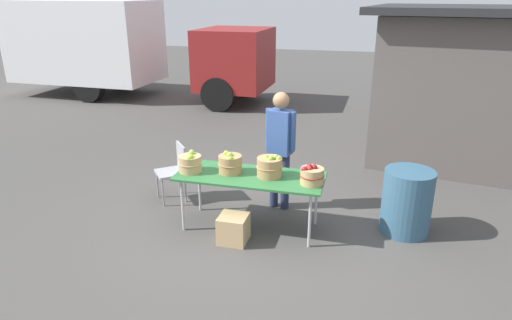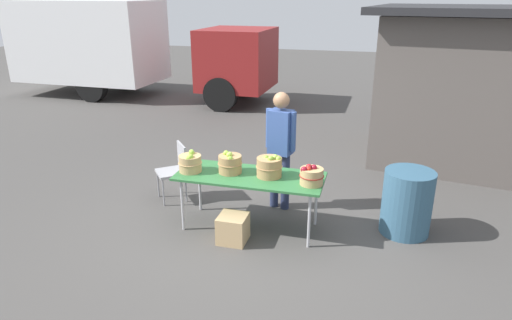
{
  "view_description": "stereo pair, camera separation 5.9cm",
  "coord_description": "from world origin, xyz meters",
  "px_view_note": "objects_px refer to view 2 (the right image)",
  "views": [
    {
      "loc": [
        1.42,
        -5.12,
        2.95
      ],
      "look_at": [
        0.0,
        0.3,
        0.85
      ],
      "focal_mm": 31.44,
      "sensor_mm": 36.0,
      "label": 1
    },
    {
      "loc": [
        1.48,
        -5.11,
        2.95
      ],
      "look_at": [
        0.0,
        0.3,
        0.85
      ],
      "focal_mm": 31.44,
      "sensor_mm": 36.0,
      "label": 2
    }
  ],
  "objects_px": {
    "apple_basket_green_1": "(230,163)",
    "box_truck": "(121,46)",
    "produce_crate": "(233,228)",
    "vendor_adult": "(281,142)",
    "apple_basket_green_0": "(190,163)",
    "apple_basket_red_0": "(311,176)",
    "market_table": "(250,178)",
    "folding_chair": "(175,167)",
    "trash_barrel": "(407,202)",
    "apple_basket_green_2": "(269,167)"
  },
  "relations": [
    {
      "from": "market_table",
      "to": "box_truck",
      "type": "distance_m",
      "value": 9.1
    },
    {
      "from": "apple_basket_green_2",
      "to": "produce_crate",
      "type": "height_order",
      "value": "apple_basket_green_2"
    },
    {
      "from": "market_table",
      "to": "trash_barrel",
      "type": "xyz_separation_m",
      "value": [
        1.98,
        0.41,
        -0.28
      ]
    },
    {
      "from": "apple_basket_green_1",
      "to": "box_truck",
      "type": "bearing_deg",
      "value": 129.4
    },
    {
      "from": "apple_basket_green_0",
      "to": "folding_chair",
      "type": "height_order",
      "value": "apple_basket_green_0"
    },
    {
      "from": "produce_crate",
      "to": "apple_basket_red_0",
      "type": "bearing_deg",
      "value": 19.45
    },
    {
      "from": "vendor_adult",
      "to": "box_truck",
      "type": "xyz_separation_m",
      "value": [
        -6.15,
        6.19,
        0.49
      ]
    },
    {
      "from": "vendor_adult",
      "to": "produce_crate",
      "type": "xyz_separation_m",
      "value": [
        -0.36,
        -1.09,
        -0.83
      ]
    },
    {
      "from": "apple_basket_green_2",
      "to": "apple_basket_red_0",
      "type": "distance_m",
      "value": 0.56
    },
    {
      "from": "apple_basket_red_0",
      "to": "folding_chair",
      "type": "xyz_separation_m",
      "value": [
        -2.12,
        0.64,
        -0.35
      ]
    },
    {
      "from": "apple_basket_red_0",
      "to": "produce_crate",
      "type": "height_order",
      "value": "apple_basket_red_0"
    },
    {
      "from": "apple_basket_red_0",
      "to": "produce_crate",
      "type": "xyz_separation_m",
      "value": [
        -0.91,
        -0.32,
        -0.69
      ]
    },
    {
      "from": "apple_basket_green_1",
      "to": "produce_crate",
      "type": "relative_size",
      "value": 0.91
    },
    {
      "from": "apple_basket_green_1",
      "to": "produce_crate",
      "type": "height_order",
      "value": "apple_basket_green_1"
    },
    {
      "from": "apple_basket_red_0",
      "to": "vendor_adult",
      "type": "xyz_separation_m",
      "value": [
        -0.55,
        0.77,
        0.14
      ]
    },
    {
      "from": "vendor_adult",
      "to": "trash_barrel",
      "type": "bearing_deg",
      "value": -176.02
    },
    {
      "from": "vendor_adult",
      "to": "folding_chair",
      "type": "bearing_deg",
      "value": 17.86
    },
    {
      "from": "apple_basket_red_0",
      "to": "box_truck",
      "type": "distance_m",
      "value": 9.68
    },
    {
      "from": "apple_basket_green_0",
      "to": "box_truck",
      "type": "xyz_separation_m",
      "value": [
        -5.12,
        6.95,
        0.62
      ]
    },
    {
      "from": "market_table",
      "to": "apple_basket_green_2",
      "type": "distance_m",
      "value": 0.31
    },
    {
      "from": "trash_barrel",
      "to": "box_truck",
      "type": "bearing_deg",
      "value": 140.63
    },
    {
      "from": "trash_barrel",
      "to": "apple_basket_red_0",
      "type": "bearing_deg",
      "value": -157.49
    },
    {
      "from": "box_truck",
      "to": "produce_crate",
      "type": "relative_size",
      "value": 21.98
    },
    {
      "from": "box_truck",
      "to": "apple_basket_red_0",
      "type": "bearing_deg",
      "value": -44.93
    },
    {
      "from": "apple_basket_green_0",
      "to": "produce_crate",
      "type": "bearing_deg",
      "value": -25.62
    },
    {
      "from": "market_table",
      "to": "folding_chair",
      "type": "distance_m",
      "value": 1.45
    },
    {
      "from": "produce_crate",
      "to": "vendor_adult",
      "type": "bearing_deg",
      "value": 71.98
    },
    {
      "from": "folding_chair",
      "to": "apple_basket_green_2",
      "type": "bearing_deg",
      "value": 31.7
    },
    {
      "from": "apple_basket_green_1",
      "to": "trash_barrel",
      "type": "distance_m",
      "value": 2.33
    },
    {
      "from": "apple_basket_green_0",
      "to": "apple_basket_green_1",
      "type": "xyz_separation_m",
      "value": [
        0.51,
        0.1,
        0.01
      ]
    },
    {
      "from": "folding_chair",
      "to": "trash_barrel",
      "type": "height_order",
      "value": "folding_chair"
    },
    {
      "from": "apple_basket_green_0",
      "to": "apple_basket_red_0",
      "type": "bearing_deg",
      "value": -0.14
    },
    {
      "from": "apple_basket_green_2",
      "to": "folding_chair",
      "type": "bearing_deg",
      "value": 161.26
    },
    {
      "from": "apple_basket_green_2",
      "to": "trash_barrel",
      "type": "relative_size",
      "value": 0.4
    },
    {
      "from": "vendor_adult",
      "to": "produce_crate",
      "type": "bearing_deg",
      "value": 85.24
    },
    {
      "from": "folding_chair",
      "to": "trash_barrel",
      "type": "xyz_separation_m",
      "value": [
        3.3,
        -0.16,
        -0.08
      ]
    },
    {
      "from": "apple_basket_green_1",
      "to": "vendor_adult",
      "type": "bearing_deg",
      "value": 51.98
    },
    {
      "from": "apple_basket_green_0",
      "to": "apple_basket_red_0",
      "type": "height_order",
      "value": "apple_basket_green_0"
    },
    {
      "from": "apple_basket_green_0",
      "to": "apple_basket_green_2",
      "type": "relative_size",
      "value": 0.92
    },
    {
      "from": "apple_basket_green_2",
      "to": "vendor_adult",
      "type": "height_order",
      "value": "vendor_adult"
    },
    {
      "from": "apple_basket_green_0",
      "to": "apple_basket_green_2",
      "type": "xyz_separation_m",
      "value": [
        1.04,
        0.11,
        0.01
      ]
    },
    {
      "from": "apple_basket_green_1",
      "to": "folding_chair",
      "type": "xyz_separation_m",
      "value": [
        -1.05,
        0.54,
        -0.37
      ]
    },
    {
      "from": "apple_basket_red_0",
      "to": "vendor_adult",
      "type": "bearing_deg",
      "value": 125.72
    },
    {
      "from": "box_truck",
      "to": "trash_barrel",
      "type": "height_order",
      "value": "box_truck"
    },
    {
      "from": "market_table",
      "to": "vendor_adult",
      "type": "bearing_deg",
      "value": 70.27
    },
    {
      "from": "vendor_adult",
      "to": "trash_barrel",
      "type": "height_order",
      "value": "vendor_adult"
    },
    {
      "from": "apple_basket_green_0",
      "to": "produce_crate",
      "type": "distance_m",
      "value": 1.02
    },
    {
      "from": "apple_basket_green_0",
      "to": "box_truck",
      "type": "relative_size",
      "value": 0.04
    },
    {
      "from": "apple_basket_green_0",
      "to": "trash_barrel",
      "type": "height_order",
      "value": "apple_basket_green_0"
    },
    {
      "from": "apple_basket_red_0",
      "to": "produce_crate",
      "type": "relative_size",
      "value": 0.86
    }
  ]
}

